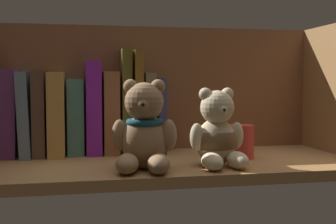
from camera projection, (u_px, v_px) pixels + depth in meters
shelf_board at (174, 165)px, 84.28cm from camera, size 70.44×29.45×2.00cm
shelf_back_panel at (160, 93)px, 98.33cm from camera, size 72.84×1.20×29.84cm
book_0 at (11, 113)px, 89.72cm from camera, size 3.44×12.20×17.86cm
book_1 at (27, 114)px, 90.34cm from camera, size 2.74×14.65×17.42cm
book_2 at (41, 113)px, 90.87cm from camera, size 2.53×13.26×17.74cm
book_3 at (57, 114)px, 91.54cm from camera, size 3.37×14.77×17.32cm
book_4 at (76, 116)px, 92.33cm from camera, size 3.41×9.88×15.95cm
book_5 at (93, 108)px, 92.93cm from camera, size 3.17×11.41×19.67cm
book_6 at (111, 112)px, 93.71cm from camera, size 3.28×11.32×17.52cm
book_7 at (125, 101)px, 94.16cm from camera, size 2.08×11.89×22.29cm
book_8 at (136, 102)px, 94.62cm from camera, size 1.71×14.26×21.98cm
book_9 at (147, 112)px, 95.26cm from camera, size 2.27×13.86×17.27cm
book_10 at (158, 115)px, 95.77cm from camera, size 1.70×13.21×16.19cm
teddy_bear_larger at (144, 131)px, 74.97cm from camera, size 11.79×12.28×15.85cm
teddy_bear_smaller at (217, 135)px, 78.37cm from camera, size 10.53×11.07×14.34cm
pillar_candle at (240, 141)px, 86.83cm from camera, size 5.30×5.30×6.74cm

